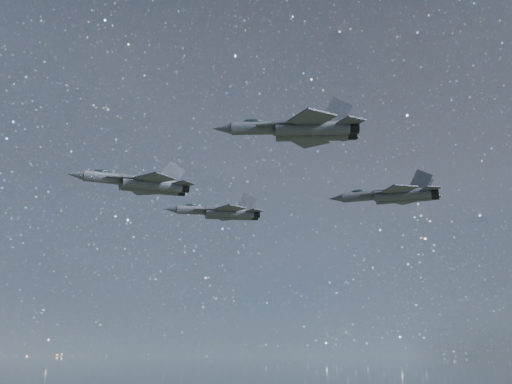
{
  "coord_description": "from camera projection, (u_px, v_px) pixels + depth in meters",
  "views": [
    {
      "loc": [
        -5.7,
        -84.06,
        133.03
      ],
      "look_at": [
        0.36,
        0.83,
        156.46
      ],
      "focal_mm": 42.0,
      "sensor_mm": 36.0,
      "label": 1
    }
  ],
  "objects": [
    {
      "name": "jet_lead",
      "position": [
        141.0,
        183.0,
        86.06
      ],
      "size": [
        17.97,
        12.04,
        4.54
      ],
      "rotation": [
        0.0,
        0.0,
        0.32
      ],
      "color": "#30333D"
    },
    {
      "name": "jet_left",
      "position": [
        222.0,
        212.0,
        108.05
      ],
      "size": [
        17.98,
        12.64,
        4.54
      ],
      "rotation": [
        0.0,
        0.0,
        0.09
      ],
      "color": "#30333D"
    },
    {
      "name": "jet_slot",
      "position": [
        394.0,
        195.0,
        94.63
      ],
      "size": [
        17.9,
        11.82,
        4.58
      ],
      "rotation": [
        0.0,
        0.0,
        -0.39
      ],
      "color": "#30333D"
    },
    {
      "name": "jet_right",
      "position": [
        300.0,
        129.0,
        65.65
      ],
      "size": [
        16.81,
        11.75,
        4.23
      ],
      "rotation": [
        0.0,
        0.0,
        -0.11
      ],
      "color": "#30333D"
    }
  ]
}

